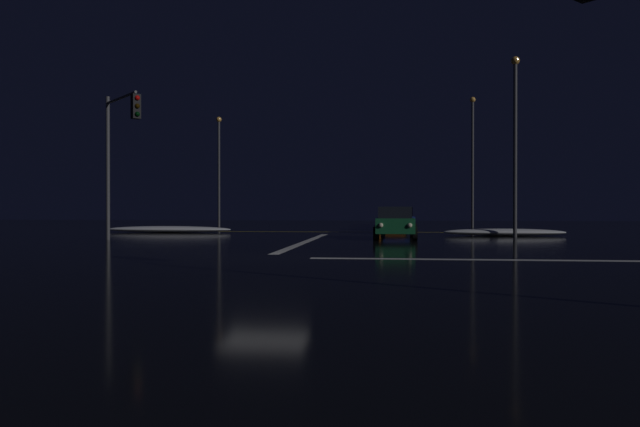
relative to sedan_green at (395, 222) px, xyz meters
The scene contains 15 objects.
ground 12.63m from the sedan_green, 108.33° to the right, with size 120.00×120.00×0.10m, color black.
stop_line_north 4.95m from the sedan_green, 144.21° to the right, with size 0.35×15.67×0.01m.
centre_line_ns 9.63m from the sedan_green, 114.39° to the left, with size 22.00×0.15×0.01m.
crosswalk_bar_east 13.09m from the sedan_green, 66.34° to the right, with size 15.67×0.40×0.01m.
snow_bank_left_curb 15.35m from the sedan_green, 154.77° to the left, with size 7.91×1.50×0.40m.
snow_bank_right_curb 7.21m from the sedan_green, 34.20° to the left, with size 6.50×1.50×0.39m.
sedan_green is the anchor object (origin of this frame).
sedan_blue 6.63m from the sedan_green, 87.55° to the left, with size 2.02×4.33×1.57m.
sedan_orange 12.72m from the sedan_green, 90.43° to the left, with size 2.02×4.33×1.57m.
sedan_black 18.41m from the sedan_green, 89.81° to the left, with size 2.02×4.33×1.57m.
sedan_red 25.16m from the sedan_green, 90.21° to the left, with size 2.02×4.33×1.57m.
traffic_signal_nw 13.49m from the sedan_green, 164.51° to the right, with size 2.76×2.76×6.76m.
streetlamp_right_near 8.22m from the sedan_green, 23.71° to the left, with size 0.44×0.44×9.40m.
streetlamp_left_far 23.91m from the sedan_green, 127.09° to the left, with size 0.44×0.44×9.04m.
streetlamp_right_far 20.39m from the sedan_green, 71.58° to the left, with size 0.44×0.44×10.25m.
Camera 1 is at (3.66, -17.66, 1.44)m, focal length 33.91 mm.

